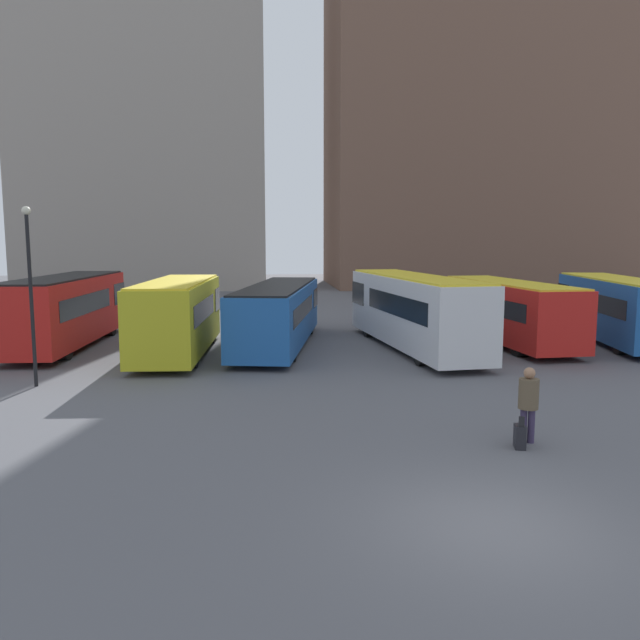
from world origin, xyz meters
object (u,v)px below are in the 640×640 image
(lamp_post_1, at_px, (30,282))
(bus_1, at_px, (178,315))
(bus_5, at_px, (616,308))
(suitcase, at_px, (520,436))
(bus_0, at_px, (66,309))
(bus_2, at_px, (279,312))
(bus_3, at_px, (412,309))
(bus_4, at_px, (507,310))
(traveler, at_px, (528,398))

(lamp_post_1, bearing_deg, bus_1, 54.49)
(bus_5, relative_size, suitcase, 13.12)
(bus_0, bearing_deg, bus_1, -112.69)
(bus_2, xyz_separation_m, lamp_post_1, (-8.29, -7.38, 1.92))
(bus_3, height_order, bus_5, bus_3)
(bus_4, xyz_separation_m, suitcase, (-5.52, -14.59, -1.31))
(bus_1, bearing_deg, bus_5, -84.15)
(bus_0, xyz_separation_m, bus_1, (5.36, -2.48, -0.04))
(traveler, xyz_separation_m, lamp_post_1, (-13.85, 7.12, 2.37))
(bus_3, bearing_deg, lamp_post_1, 107.08)
(lamp_post_1, bearing_deg, bus_4, 20.42)
(traveler, distance_m, lamp_post_1, 15.75)
(bus_4, height_order, bus_5, bus_5)
(bus_0, height_order, bus_1, bus_0)
(bus_0, relative_size, suitcase, 13.42)
(lamp_post_1, bearing_deg, suitcase, -29.08)
(bus_2, xyz_separation_m, bus_3, (5.93, -1.26, 0.25))
(bus_0, height_order, traveler, bus_0)
(traveler, distance_m, suitcase, 0.96)
(bus_4, distance_m, traveler, 15.13)
(bus_3, bearing_deg, suitcase, 170.78)
(bus_4, distance_m, lamp_post_1, 20.38)
(traveler, bearing_deg, bus_2, 33.64)
(bus_0, relative_size, bus_4, 1.04)
(bus_2, height_order, suitcase, bus_2)
(bus_5, bearing_deg, bus_3, 103.73)
(bus_0, distance_m, bus_4, 20.43)
(bus_5, bearing_deg, bus_2, 97.76)
(bus_0, height_order, lamp_post_1, lamp_post_1)
(bus_5, bearing_deg, lamp_post_1, 115.51)
(bus_1, distance_m, bus_2, 4.68)
(bus_2, xyz_separation_m, traveler, (5.56, -14.50, -0.45))
(traveler, relative_size, suitcase, 2.29)
(bus_0, bearing_deg, bus_4, -90.56)
(bus_3, bearing_deg, bus_1, 86.85)
(bus_0, distance_m, traveler, 21.51)
(bus_2, height_order, traveler, bus_2)
(bus_1, xyz_separation_m, suitcase, (9.53, -13.08, -1.42))
(traveler, bearing_deg, bus_0, 57.78)
(bus_5, height_order, lamp_post_1, lamp_post_1)
(bus_2, xyz_separation_m, bus_4, (10.73, -0.30, 0.05))
(bus_1, relative_size, bus_5, 0.90)
(bus_1, distance_m, bus_4, 15.12)
(bus_0, distance_m, bus_2, 9.70)
(bus_0, xyz_separation_m, traveler, (15.23, -15.18, -0.65))
(bus_1, xyz_separation_m, bus_4, (15.05, 1.51, -0.11))
(bus_0, height_order, bus_2, bus_0)
(bus_2, bearing_deg, bus_5, -82.17)
(bus_3, xyz_separation_m, bus_4, (4.80, 0.96, -0.20))
(bus_4, bearing_deg, bus_0, 83.47)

